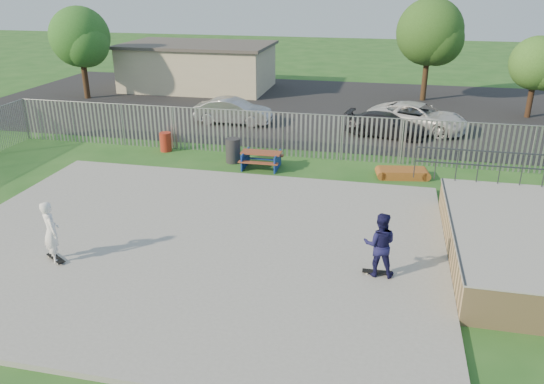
% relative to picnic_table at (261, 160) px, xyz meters
% --- Properties ---
extents(ground, '(120.00, 120.00, 0.00)m').
position_rel_picnic_table_xyz_m(ground, '(-0.44, -7.22, -0.36)').
color(ground, '#23581E').
rests_on(ground, ground).
extents(concrete_slab, '(15.00, 12.00, 0.15)m').
position_rel_picnic_table_xyz_m(concrete_slab, '(-0.44, -7.22, -0.29)').
color(concrete_slab, gray).
rests_on(concrete_slab, ground).
extents(quarter_pipe, '(5.50, 7.05, 2.19)m').
position_rel_picnic_table_xyz_m(quarter_pipe, '(9.06, -6.18, 0.20)').
color(quarter_pipe, tan).
rests_on(quarter_pipe, ground).
extents(fence, '(26.04, 16.02, 2.00)m').
position_rel_picnic_table_xyz_m(fence, '(0.56, -2.63, 0.64)').
color(fence, gray).
rests_on(fence, ground).
extents(picnic_table, '(1.68, 1.39, 0.71)m').
position_rel_picnic_table_xyz_m(picnic_table, '(0.00, 0.00, 0.00)').
color(picnic_table, brown).
rests_on(picnic_table, ground).
extents(funbox, '(1.88, 1.16, 0.35)m').
position_rel_picnic_table_xyz_m(funbox, '(5.84, 0.11, -0.19)').
color(funbox, brown).
rests_on(funbox, ground).
extents(trash_bin_red, '(0.53, 0.53, 0.88)m').
position_rel_picnic_table_xyz_m(trash_bin_red, '(-4.89, 1.33, 0.08)').
color(trash_bin_red, maroon).
rests_on(trash_bin_red, ground).
extents(trash_bin_grey, '(0.64, 0.64, 1.07)m').
position_rel_picnic_table_xyz_m(trash_bin_grey, '(-1.37, 0.46, 0.17)').
color(trash_bin_grey, '#28282A').
rests_on(trash_bin_grey, ground).
extents(parking_lot, '(40.00, 18.00, 0.02)m').
position_rel_picnic_table_xyz_m(parking_lot, '(-0.44, 11.78, -0.35)').
color(parking_lot, black).
rests_on(parking_lot, ground).
extents(car_silver, '(4.21, 1.52, 1.38)m').
position_rel_picnic_table_xyz_m(car_silver, '(-3.20, 6.76, 0.35)').
color(car_silver, '#A9A9AE').
rests_on(car_silver, parking_lot).
extents(car_dark, '(4.32, 2.35, 1.19)m').
position_rel_picnic_table_xyz_m(car_dark, '(5.04, 6.01, 0.25)').
color(car_dark, black).
rests_on(car_dark, parking_lot).
extents(car_white, '(5.64, 3.94, 1.43)m').
position_rel_picnic_table_xyz_m(car_white, '(6.64, 7.44, 0.37)').
color(car_white, silver).
rests_on(car_white, parking_lot).
extents(building, '(10.40, 6.40, 3.20)m').
position_rel_picnic_table_xyz_m(building, '(-8.44, 15.78, 1.25)').
color(building, beige).
rests_on(building, ground).
extents(tree_left, '(3.81, 3.81, 5.88)m').
position_rel_picnic_table_xyz_m(tree_left, '(-14.62, 11.04, 3.60)').
color(tree_left, '#3F2A19').
rests_on(tree_left, ground).
extents(tree_mid, '(4.16, 4.16, 6.42)m').
position_rel_picnic_table_xyz_m(tree_mid, '(7.25, 15.23, 3.96)').
color(tree_mid, '#3F2B19').
rests_on(tree_mid, ground).
extents(tree_right, '(2.96, 2.96, 4.57)m').
position_rel_picnic_table_xyz_m(tree_right, '(12.96, 11.80, 2.71)').
color(tree_right, '#3A2517').
rests_on(tree_right, ground).
extents(skateboard_a, '(0.80, 0.22, 0.08)m').
position_rel_picnic_table_xyz_m(skateboard_a, '(5.13, -8.03, -0.17)').
color(skateboard_a, black).
rests_on(skateboard_a, concrete_slab).
extents(skateboard_b, '(0.78, 0.60, 0.08)m').
position_rel_picnic_table_xyz_m(skateboard_b, '(-3.73, -9.21, -0.17)').
color(skateboard_b, black).
rests_on(skateboard_b, concrete_slab).
extents(skater_navy, '(0.88, 0.69, 1.78)m').
position_rel_picnic_table_xyz_m(skater_navy, '(5.13, -8.03, 0.68)').
color(skater_navy, '#151441').
rests_on(skater_navy, concrete_slab).
extents(skater_white, '(0.77, 0.75, 1.78)m').
position_rel_picnic_table_xyz_m(skater_white, '(-3.73, -9.21, 0.68)').
color(skater_white, white).
rests_on(skater_white, concrete_slab).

